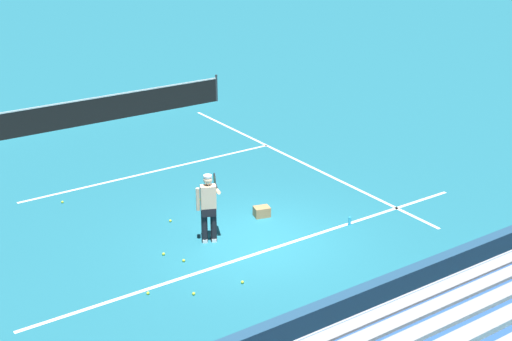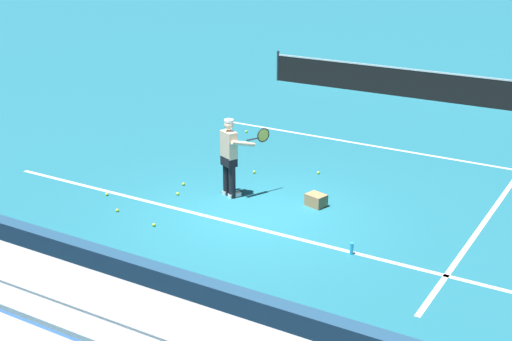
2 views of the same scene
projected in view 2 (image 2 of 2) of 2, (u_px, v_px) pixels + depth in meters
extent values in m
plane|color=#1E6B7F|center=(253.00, 216.00, 14.39)|extent=(160.00, 160.00, 0.00)
cube|color=white|center=(240.00, 224.00, 13.99)|extent=(12.00, 0.10, 0.01)
cube|color=white|center=(506.00, 191.00, 15.65)|extent=(0.10, 12.00, 0.01)
cube|color=white|center=(360.00, 144.00, 18.83)|extent=(8.22, 0.10, 0.01)
cube|color=navy|center=(104.00, 282.00, 10.69)|extent=(21.84, 0.24, 1.10)
cube|color=silver|center=(167.00, 294.00, 10.25)|extent=(2.80, 0.01, 0.44)
cube|color=#2D5BAD|center=(50.00, 272.00, 9.67)|extent=(20.34, 0.40, 0.12)
cube|color=#9EA3A8|center=(33.00, 271.00, 9.39)|extent=(20.75, 0.24, 0.45)
cylinder|color=black|center=(226.00, 175.00, 15.32)|extent=(0.15, 0.15, 0.88)
cylinder|color=black|center=(232.00, 178.00, 15.15)|extent=(0.15, 0.15, 0.88)
cube|color=white|center=(229.00, 192.00, 15.48)|extent=(0.21, 0.30, 0.09)
cube|color=white|center=(235.00, 195.00, 15.32)|extent=(0.21, 0.30, 0.09)
cube|color=black|center=(229.00, 161.00, 15.11)|extent=(0.40, 0.34, 0.20)
cube|color=beige|center=(229.00, 145.00, 14.98)|extent=(0.41, 0.34, 0.58)
sphere|color=beige|center=(229.00, 125.00, 14.84)|extent=(0.21, 0.21, 0.21)
cylinder|color=white|center=(229.00, 121.00, 14.81)|extent=(0.20, 0.20, 0.05)
cylinder|color=beige|center=(222.00, 143.00, 15.18)|extent=(0.09, 0.09, 0.56)
cylinder|color=beige|center=(243.00, 143.00, 14.88)|extent=(0.32, 0.57, 0.24)
cylinder|color=black|center=(253.00, 139.00, 15.00)|extent=(0.15, 0.29, 0.03)
torus|color=black|center=(263.00, 135.00, 15.14)|extent=(0.15, 0.30, 0.31)
cylinder|color=#D6D14C|center=(263.00, 135.00, 15.14)|extent=(0.11, 0.25, 0.27)
cube|color=#A87F51|center=(316.00, 200.00, 14.82)|extent=(0.46, 0.39, 0.26)
sphere|color=#CCE533|center=(254.00, 172.00, 16.70)|extent=(0.07, 0.07, 0.07)
sphere|color=#CCE533|center=(318.00, 173.00, 16.66)|extent=(0.07, 0.07, 0.07)
sphere|color=#CCE533|center=(117.00, 210.00, 14.56)|extent=(0.07, 0.07, 0.07)
sphere|color=#CCE533|center=(154.00, 225.00, 13.89)|extent=(0.07, 0.07, 0.07)
sphere|color=#CCE533|center=(107.00, 194.00, 15.39)|extent=(0.07, 0.07, 0.07)
sphere|color=#CCE533|center=(178.00, 194.00, 15.42)|extent=(0.07, 0.07, 0.07)
sphere|color=#CCE533|center=(246.00, 132.00, 19.75)|extent=(0.07, 0.07, 0.07)
sphere|color=#CCE533|center=(183.00, 184.00, 15.97)|extent=(0.07, 0.07, 0.07)
cylinder|color=#33B2E5|center=(352.00, 248.00, 12.75)|extent=(0.07, 0.07, 0.22)
cylinder|color=#33383D|center=(278.00, 66.00, 25.68)|extent=(0.09, 0.09, 1.07)
cube|color=black|center=(426.00, 86.00, 23.07)|extent=(11.00, 0.02, 0.91)
cube|color=white|center=(427.00, 71.00, 22.91)|extent=(11.00, 0.04, 0.05)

